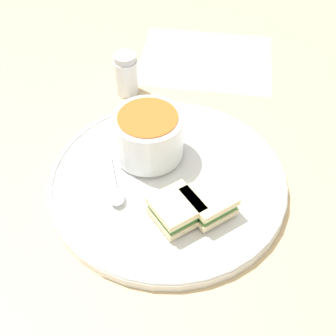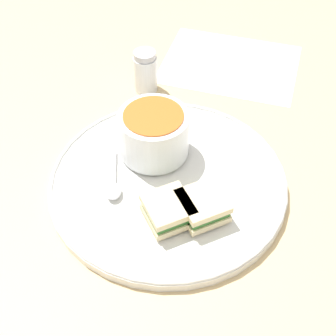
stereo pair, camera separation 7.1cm
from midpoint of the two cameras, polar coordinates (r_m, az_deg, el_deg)
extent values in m
plane|color=#D1B27F|center=(0.74, -2.74, -2.28)|extent=(2.40, 2.40, 0.00)
cylinder|color=white|center=(0.74, -2.76, -1.91)|extent=(0.37, 0.37, 0.01)
torus|color=white|center=(0.73, -2.79, -1.46)|extent=(0.37, 0.37, 0.01)
cylinder|color=white|center=(0.77, -4.98, 1.97)|extent=(0.06, 0.06, 0.01)
cylinder|color=white|center=(0.74, -5.15, 3.83)|extent=(0.11, 0.11, 0.07)
cylinder|color=orange|center=(0.72, -5.34, 5.93)|extent=(0.09, 0.09, 0.01)
cube|color=silver|center=(0.74, -9.56, -0.81)|extent=(0.08, 0.01, 0.00)
ellipsoid|color=silver|center=(0.70, -9.18, -3.71)|extent=(0.04, 0.03, 0.01)
cube|color=beige|center=(0.67, -2.03, -5.83)|extent=(0.08, 0.08, 0.01)
cube|color=#33702D|center=(0.67, -2.06, -5.28)|extent=(0.07, 0.07, 0.01)
cube|color=beige|center=(0.66, -2.08, -4.71)|extent=(0.08, 0.08, 0.01)
cube|color=beige|center=(0.68, 1.96, -4.84)|extent=(0.08, 0.08, 0.01)
cube|color=#33702D|center=(0.68, 1.99, -4.28)|extent=(0.07, 0.07, 0.01)
cube|color=beige|center=(0.67, 2.01, -3.71)|extent=(0.08, 0.08, 0.01)
cylinder|color=silver|center=(0.90, -7.42, 10.91)|extent=(0.05, 0.05, 0.07)
cylinder|color=#B7B7BC|center=(0.88, -7.68, 13.07)|extent=(0.04, 0.04, 0.01)
cube|color=white|center=(1.00, 2.54, 12.97)|extent=(0.30, 0.33, 0.00)
camera|label=1|loc=(0.04, -92.87, -3.09)|focal=50.00mm
camera|label=2|loc=(0.04, 87.13, 3.09)|focal=50.00mm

